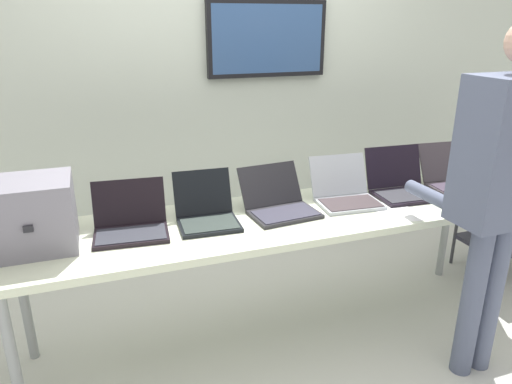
{
  "coord_description": "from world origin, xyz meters",
  "views": [
    {
      "loc": [
        -0.94,
        -2.23,
        1.78
      ],
      "look_at": [
        -0.11,
        0.13,
        0.87
      ],
      "focal_mm": 33.3,
      "sensor_mm": 36.0,
      "label": 1
    }
  ],
  "objects_px": {
    "equipment_box": "(32,214)",
    "laptop_station_0": "(131,222)",
    "workbench": "(282,223)",
    "laptop_station_5": "(454,178)",
    "laptop_station_2": "(279,203)",
    "laptop_station_1": "(207,212)",
    "storage_cart": "(507,216)",
    "laptop_station_4": "(402,184)",
    "person": "(503,176)",
    "laptop_station_3": "(345,193)"
  },
  "relations": [
    {
      "from": "workbench",
      "to": "storage_cart",
      "type": "xyz_separation_m",
      "value": [
        1.85,
        0.16,
        -0.28
      ]
    },
    {
      "from": "laptop_station_1",
      "to": "laptop_station_3",
      "type": "distance_m",
      "value": 0.84
    },
    {
      "from": "person",
      "to": "storage_cart",
      "type": "relative_size",
      "value": 2.69
    },
    {
      "from": "laptop_station_3",
      "to": "person",
      "type": "distance_m",
      "value": 0.85
    },
    {
      "from": "laptop_station_1",
      "to": "storage_cart",
      "type": "distance_m",
      "value": 2.3
    },
    {
      "from": "storage_cart",
      "to": "laptop_station_4",
      "type": "bearing_deg",
      "value": -174.86
    },
    {
      "from": "laptop_station_2",
      "to": "storage_cart",
      "type": "distance_m",
      "value": 1.89
    },
    {
      "from": "laptop_station_2",
      "to": "person",
      "type": "height_order",
      "value": "person"
    },
    {
      "from": "equipment_box",
      "to": "laptop_station_5",
      "type": "distance_m",
      "value": 2.47
    },
    {
      "from": "laptop_station_2",
      "to": "laptop_station_5",
      "type": "bearing_deg",
      "value": 1.17
    },
    {
      "from": "laptop_station_1",
      "to": "person",
      "type": "xyz_separation_m",
      "value": [
        1.27,
        -0.66,
        0.26
      ]
    },
    {
      "from": "storage_cart",
      "to": "laptop_station_0",
      "type": "bearing_deg",
      "value": -177.31
    },
    {
      "from": "laptop_station_0",
      "to": "laptop_station_1",
      "type": "height_order",
      "value": "laptop_station_1"
    },
    {
      "from": "laptop_station_2",
      "to": "laptop_station_5",
      "type": "xyz_separation_m",
      "value": [
        1.22,
        0.02,
        0.0
      ]
    },
    {
      "from": "storage_cart",
      "to": "equipment_box",
      "type": "bearing_deg",
      "value": -177.41
    },
    {
      "from": "laptop_station_0",
      "to": "laptop_station_2",
      "type": "height_order",
      "value": "laptop_station_0"
    },
    {
      "from": "laptop_station_4",
      "to": "person",
      "type": "height_order",
      "value": "person"
    },
    {
      "from": "workbench",
      "to": "laptop_station_1",
      "type": "bearing_deg",
      "value": 174.37
    },
    {
      "from": "laptop_station_5",
      "to": "equipment_box",
      "type": "bearing_deg",
      "value": -178.82
    },
    {
      "from": "laptop_station_1",
      "to": "laptop_station_4",
      "type": "distance_m",
      "value": 1.24
    },
    {
      "from": "equipment_box",
      "to": "person",
      "type": "bearing_deg",
      "value": -17.03
    },
    {
      "from": "workbench",
      "to": "equipment_box",
      "type": "xyz_separation_m",
      "value": [
        -1.24,
        0.02,
        0.22
      ]
    },
    {
      "from": "laptop_station_0",
      "to": "laptop_station_3",
      "type": "bearing_deg",
      "value": 1.2
    },
    {
      "from": "workbench",
      "to": "laptop_station_0",
      "type": "xyz_separation_m",
      "value": [
        -0.81,
        0.04,
        0.11
      ]
    },
    {
      "from": "equipment_box",
      "to": "laptop_station_1",
      "type": "height_order",
      "value": "equipment_box"
    },
    {
      "from": "workbench",
      "to": "laptop_station_5",
      "type": "relative_size",
      "value": 7.14
    },
    {
      "from": "laptop_station_1",
      "to": "laptop_station_5",
      "type": "relative_size",
      "value": 0.84
    },
    {
      "from": "laptop_station_4",
      "to": "laptop_station_5",
      "type": "relative_size",
      "value": 0.95
    },
    {
      "from": "laptop_station_1",
      "to": "person",
      "type": "bearing_deg",
      "value": -27.52
    },
    {
      "from": "equipment_box",
      "to": "laptop_station_0",
      "type": "relative_size",
      "value": 0.98
    },
    {
      "from": "laptop_station_5",
      "to": "laptop_station_3",
      "type": "bearing_deg",
      "value": -179.3
    },
    {
      "from": "laptop_station_0",
      "to": "storage_cart",
      "type": "bearing_deg",
      "value": 2.69
    },
    {
      "from": "equipment_box",
      "to": "person",
      "type": "xyz_separation_m",
      "value": [
        2.1,
        -0.64,
        0.16
      ]
    },
    {
      "from": "laptop_station_1",
      "to": "laptop_station_5",
      "type": "bearing_deg",
      "value": 1.11
    },
    {
      "from": "laptop_station_1",
      "to": "laptop_station_2",
      "type": "relative_size",
      "value": 0.87
    },
    {
      "from": "laptop_station_5",
      "to": "storage_cart",
      "type": "height_order",
      "value": "laptop_station_5"
    },
    {
      "from": "person",
      "to": "laptop_station_0",
      "type": "bearing_deg",
      "value": 158.4
    },
    {
      "from": "laptop_station_2",
      "to": "laptop_station_3",
      "type": "relative_size",
      "value": 1.05
    },
    {
      "from": "storage_cart",
      "to": "laptop_station_1",
      "type": "bearing_deg",
      "value": -176.94
    },
    {
      "from": "laptop_station_3",
      "to": "laptop_station_4",
      "type": "xyz_separation_m",
      "value": [
        0.4,
        0.01,
        0.0
      ]
    },
    {
      "from": "laptop_station_2",
      "to": "laptop_station_3",
      "type": "bearing_deg",
      "value": 2.03
    },
    {
      "from": "person",
      "to": "storage_cart",
      "type": "xyz_separation_m",
      "value": [
        0.99,
        0.78,
        -0.65
      ]
    },
    {
      "from": "laptop_station_2",
      "to": "laptop_station_3",
      "type": "distance_m",
      "value": 0.43
    },
    {
      "from": "storage_cart",
      "to": "person",
      "type": "bearing_deg",
      "value": -141.64
    },
    {
      "from": "laptop_station_3",
      "to": "laptop_station_4",
      "type": "bearing_deg",
      "value": 0.98
    },
    {
      "from": "laptop_station_4",
      "to": "laptop_station_5",
      "type": "height_order",
      "value": "laptop_station_4"
    },
    {
      "from": "laptop_station_1",
      "to": "laptop_station_3",
      "type": "bearing_deg",
      "value": 1.49
    },
    {
      "from": "equipment_box",
      "to": "laptop_station_1",
      "type": "distance_m",
      "value": 0.84
    },
    {
      "from": "workbench",
      "to": "laptop_station_5",
      "type": "distance_m",
      "value": 1.23
    },
    {
      "from": "workbench",
      "to": "laptop_station_0",
      "type": "bearing_deg",
      "value": 177.37
    }
  ]
}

